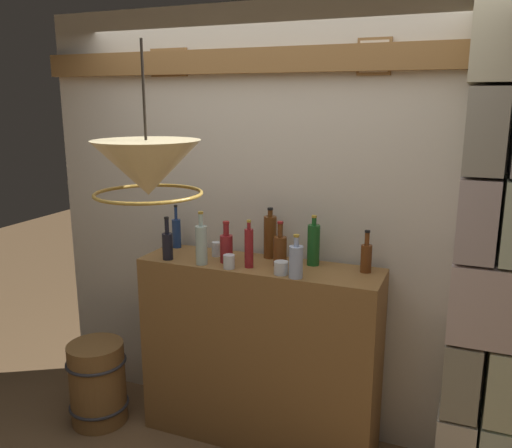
{
  "coord_description": "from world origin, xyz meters",
  "views": [
    {
      "loc": [
        1.1,
        -1.91,
        2.08
      ],
      "look_at": [
        0.0,
        0.78,
        1.39
      ],
      "focal_mm": 37.12,
      "sensor_mm": 36.0,
      "label": 1
    }
  ],
  "objects_px": {
    "wooden_barrel": "(98,383)",
    "liquor_bottle_mezcal": "(226,247)",
    "liquor_bottle_tequila": "(177,232)",
    "liquor_bottle_gin": "(168,244)",
    "glass_tumbler_shot": "(281,268)",
    "liquor_bottle_whiskey": "(280,250)",
    "liquor_bottle_port": "(366,257)",
    "liquor_bottle_sherry": "(270,236)",
    "pendant_lamp": "(147,169)",
    "liquor_bottle_bourbon": "(201,244)",
    "glass_tumbler_rocks": "(229,262)",
    "glass_tumbler_highball": "(217,249)",
    "liquor_bottle_brandy": "(296,261)",
    "liquor_bottle_scotch": "(314,244)",
    "liquor_bottle_amaro": "(249,247)"
  },
  "relations": [
    {
      "from": "liquor_bottle_mezcal",
      "to": "liquor_bottle_port",
      "type": "bearing_deg",
      "value": 9.28
    },
    {
      "from": "liquor_bottle_mezcal",
      "to": "liquor_bottle_brandy",
      "type": "height_order",
      "value": "liquor_bottle_mezcal"
    },
    {
      "from": "wooden_barrel",
      "to": "pendant_lamp",
      "type": "bearing_deg",
      "value": -33.99
    },
    {
      "from": "liquor_bottle_mezcal",
      "to": "liquor_bottle_gin",
      "type": "height_order",
      "value": "liquor_bottle_gin"
    },
    {
      "from": "liquor_bottle_brandy",
      "to": "liquor_bottle_scotch",
      "type": "xyz_separation_m",
      "value": [
        0.02,
        0.25,
        0.03
      ]
    },
    {
      "from": "pendant_lamp",
      "to": "glass_tumbler_highball",
      "type": "bearing_deg",
      "value": 97.08
    },
    {
      "from": "liquor_bottle_whiskey",
      "to": "glass_tumbler_highball",
      "type": "xyz_separation_m",
      "value": [
        -0.42,
        0.03,
        -0.05
      ]
    },
    {
      "from": "liquor_bottle_port",
      "to": "liquor_bottle_sherry",
      "type": "xyz_separation_m",
      "value": [
        -0.59,
        0.06,
        0.04
      ]
    },
    {
      "from": "liquor_bottle_tequila",
      "to": "glass_tumbler_shot",
      "type": "height_order",
      "value": "liquor_bottle_tequila"
    },
    {
      "from": "liquor_bottle_amaro",
      "to": "pendant_lamp",
      "type": "xyz_separation_m",
      "value": [
        -0.16,
        -0.73,
        0.52
      ]
    },
    {
      "from": "liquor_bottle_port",
      "to": "liquor_bottle_sherry",
      "type": "height_order",
      "value": "liquor_bottle_sherry"
    },
    {
      "from": "liquor_bottle_brandy",
      "to": "glass_tumbler_shot",
      "type": "relative_size",
      "value": 3.01
    },
    {
      "from": "liquor_bottle_tequila",
      "to": "glass_tumbler_shot",
      "type": "xyz_separation_m",
      "value": [
        0.8,
        -0.25,
        -0.06
      ]
    },
    {
      "from": "liquor_bottle_gin",
      "to": "wooden_barrel",
      "type": "height_order",
      "value": "liquor_bottle_gin"
    },
    {
      "from": "wooden_barrel",
      "to": "liquor_bottle_gin",
      "type": "bearing_deg",
      "value": 13.26
    },
    {
      "from": "liquor_bottle_mezcal",
      "to": "liquor_bottle_sherry",
      "type": "bearing_deg",
      "value": 42.18
    },
    {
      "from": "liquor_bottle_scotch",
      "to": "glass_tumbler_highball",
      "type": "height_order",
      "value": "liquor_bottle_scotch"
    },
    {
      "from": "liquor_bottle_tequila",
      "to": "liquor_bottle_gin",
      "type": "bearing_deg",
      "value": -71.2
    },
    {
      "from": "liquor_bottle_gin",
      "to": "glass_tumbler_rocks",
      "type": "height_order",
      "value": "liquor_bottle_gin"
    },
    {
      "from": "glass_tumbler_rocks",
      "to": "wooden_barrel",
      "type": "xyz_separation_m",
      "value": [
        -0.91,
        -0.1,
        -0.91
      ]
    },
    {
      "from": "liquor_bottle_mezcal",
      "to": "pendant_lamp",
      "type": "xyz_separation_m",
      "value": [
        -0.0,
        -0.77,
        0.55
      ]
    },
    {
      "from": "liquor_bottle_gin",
      "to": "glass_tumbler_shot",
      "type": "relative_size",
      "value": 3.28
    },
    {
      "from": "glass_tumbler_shot",
      "to": "liquor_bottle_whiskey",
      "type": "bearing_deg",
      "value": 112.03
    },
    {
      "from": "pendant_lamp",
      "to": "glass_tumbler_rocks",
      "type": "bearing_deg",
      "value": 84.37
    },
    {
      "from": "liquor_bottle_amaro",
      "to": "glass_tumbler_shot",
      "type": "xyz_separation_m",
      "value": [
        0.21,
        -0.05,
        -0.08
      ]
    },
    {
      "from": "liquor_bottle_tequila",
      "to": "liquor_bottle_amaro",
      "type": "bearing_deg",
      "value": -18.89
    },
    {
      "from": "liquor_bottle_port",
      "to": "pendant_lamp",
      "type": "relative_size",
      "value": 0.37
    },
    {
      "from": "liquor_bottle_scotch",
      "to": "liquor_bottle_tequila",
      "type": "relative_size",
      "value": 1.05
    },
    {
      "from": "pendant_lamp",
      "to": "wooden_barrel",
      "type": "xyz_separation_m",
      "value": [
        -0.84,
        0.57,
        -1.51
      ]
    },
    {
      "from": "pendant_lamp",
      "to": "liquor_bottle_tequila",
      "type": "bearing_deg",
      "value": 114.71
    },
    {
      "from": "glass_tumbler_shot",
      "to": "wooden_barrel",
      "type": "distance_m",
      "value": 1.52
    },
    {
      "from": "liquor_bottle_bourbon",
      "to": "liquor_bottle_port",
      "type": "bearing_deg",
      "value": 13.36
    },
    {
      "from": "liquor_bottle_amaro",
      "to": "liquor_bottle_brandy",
      "type": "relative_size",
      "value": 1.16
    },
    {
      "from": "liquor_bottle_mezcal",
      "to": "glass_tumbler_highball",
      "type": "xyz_separation_m",
      "value": [
        -0.11,
        0.09,
        -0.05
      ]
    },
    {
      "from": "liquor_bottle_gin",
      "to": "wooden_barrel",
      "type": "xyz_separation_m",
      "value": [
        -0.5,
        -0.12,
        -0.96
      ]
    },
    {
      "from": "wooden_barrel",
      "to": "liquor_bottle_mezcal",
      "type": "bearing_deg",
      "value": 13.18
    },
    {
      "from": "liquor_bottle_brandy",
      "to": "pendant_lamp",
      "type": "bearing_deg",
      "value": -125.11
    },
    {
      "from": "liquor_bottle_port",
      "to": "glass_tumbler_rocks",
      "type": "distance_m",
      "value": 0.77
    },
    {
      "from": "liquor_bottle_bourbon",
      "to": "liquor_bottle_scotch",
      "type": "bearing_deg",
      "value": 20.82
    },
    {
      "from": "liquor_bottle_tequila",
      "to": "wooden_barrel",
      "type": "xyz_separation_m",
      "value": [
        -0.41,
        -0.37,
        -0.97
      ]
    },
    {
      "from": "liquor_bottle_mezcal",
      "to": "glass_tumbler_highball",
      "type": "bearing_deg",
      "value": 140.62
    },
    {
      "from": "glass_tumbler_highball",
      "to": "liquor_bottle_brandy",
      "type": "bearing_deg",
      "value": -18.92
    },
    {
      "from": "glass_tumbler_highball",
      "to": "pendant_lamp",
      "type": "distance_m",
      "value": 1.05
    },
    {
      "from": "pendant_lamp",
      "to": "liquor_bottle_port",
      "type": "bearing_deg",
      "value": 48.44
    },
    {
      "from": "liquor_bottle_bourbon",
      "to": "glass_tumbler_shot",
      "type": "bearing_deg",
      "value": 0.32
    },
    {
      "from": "liquor_bottle_sherry",
      "to": "glass_tumbler_shot",
      "type": "relative_size",
      "value": 3.88
    },
    {
      "from": "liquor_bottle_port",
      "to": "pendant_lamp",
      "type": "distance_m",
      "value": 1.32
    },
    {
      "from": "liquor_bottle_port",
      "to": "liquor_bottle_tequila",
      "type": "relative_size",
      "value": 0.86
    },
    {
      "from": "pendant_lamp",
      "to": "glass_tumbler_shot",
      "type": "bearing_deg",
      "value": 61.35
    },
    {
      "from": "liquor_bottle_brandy",
      "to": "glass_tumbler_rocks",
      "type": "distance_m",
      "value": 0.4
    }
  ]
}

